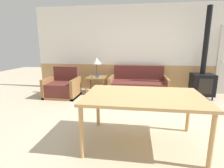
# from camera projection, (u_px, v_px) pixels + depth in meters

# --- Properties ---
(ground_plane) EXTENTS (16.00, 16.00, 0.00)m
(ground_plane) POSITION_uv_depth(u_px,v_px,m) (149.00, 126.00, 3.29)
(ground_plane) COLOR beige
(wall_back) EXTENTS (7.20, 0.06, 2.70)m
(wall_back) POSITION_uv_depth(u_px,v_px,m) (146.00, 49.00, 5.53)
(wall_back) COLOR tan
(wall_back) RESTS_ON ground_plane
(couch) EXTENTS (1.70, 0.86, 0.85)m
(couch) POSITION_uv_depth(u_px,v_px,m) (138.00, 87.00, 5.24)
(couch) COLOR olive
(couch) RESTS_ON ground_plane
(armchair) EXTENTS (0.91, 0.77, 0.85)m
(armchair) POSITION_uv_depth(u_px,v_px,m) (62.00, 88.00, 5.08)
(armchair) COLOR olive
(armchair) RESTS_ON ground_plane
(side_table) EXTENTS (0.58, 0.58, 0.52)m
(side_table) POSITION_uv_depth(u_px,v_px,m) (96.00, 79.00, 5.41)
(side_table) COLOR olive
(side_table) RESTS_ON ground_plane
(table_lamp) EXTENTS (0.30, 0.30, 0.58)m
(table_lamp) POSITION_uv_depth(u_px,v_px,m) (97.00, 61.00, 5.39)
(table_lamp) COLOR #4C3823
(table_lamp) RESTS_ON side_table
(book_stack) EXTENTS (0.24, 0.18, 0.06)m
(book_stack) POSITION_uv_depth(u_px,v_px,m) (97.00, 76.00, 5.28)
(book_stack) COLOR gold
(book_stack) RESTS_ON side_table
(dining_table) EXTENTS (1.71, 1.09, 0.77)m
(dining_table) POSITION_uv_depth(u_px,v_px,m) (143.00, 99.00, 2.57)
(dining_table) COLOR tan
(dining_table) RESTS_ON ground_plane
(wood_stove) EXTENTS (0.58, 0.53, 2.50)m
(wood_stove) POSITION_uv_depth(u_px,v_px,m) (203.00, 78.00, 4.89)
(wood_stove) COLOR black
(wood_stove) RESTS_ON ground_plane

